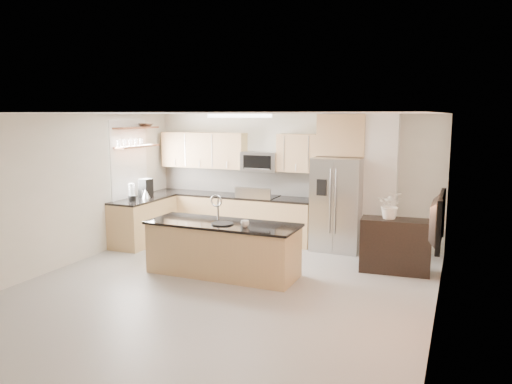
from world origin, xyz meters
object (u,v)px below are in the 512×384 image
at_px(flower_vase, 391,198).
at_px(platter, 222,224).
at_px(credenza, 395,246).
at_px(bowl, 146,124).
at_px(microwave, 261,162).
at_px(television, 431,219).
at_px(refrigerator, 338,204).
at_px(island, 223,248).
at_px(range, 258,218).
at_px(coffee_maker, 146,188).
at_px(cup, 245,224).
at_px(blender, 132,193).
at_px(kettle, 146,193).

bearing_deg(flower_vase, platter, -151.86).
xyz_separation_m(credenza, bowl, (-5.13, 0.44, 1.94)).
relative_size(microwave, bowl, 2.03).
bearing_deg(platter, television, -13.54).
distance_m(microwave, refrigerator, 1.82).
bearing_deg(island, range, 97.88).
distance_m(credenza, coffee_maker, 5.01).
distance_m(cup, flower_vase, 2.44).
xyz_separation_m(microwave, platter, (0.35, -2.48, -0.76)).
bearing_deg(microwave, blender, -143.51).
xyz_separation_m(cup, kettle, (-2.79, 1.37, 0.11)).
height_order(microwave, coffee_maker, microwave).
relative_size(cup, bowl, 0.35).
relative_size(island, platter, 6.93).
bearing_deg(flower_vase, credenza, 2.40).
height_order(microwave, refrigerator, microwave).
bearing_deg(blender, coffee_maker, 92.34).
xyz_separation_m(platter, kettle, (-2.38, 1.33, 0.15)).
distance_m(platter, flower_vase, 2.78).
xyz_separation_m(cup, platter, (-0.41, 0.04, -0.04)).
height_order(microwave, blender, microwave).
bearing_deg(refrigerator, blender, -159.93).
height_order(platter, kettle, kettle).
relative_size(blender, television, 0.32).
distance_m(cup, kettle, 3.11).
relative_size(microwave, island, 0.31).
bearing_deg(cup, credenza, 32.36).
bearing_deg(kettle, television, -20.73).
height_order(refrigerator, television, refrigerator).
bearing_deg(credenza, kettle, 175.09).
distance_m(island, flower_vase, 2.86).
bearing_deg(range, coffee_maker, -156.26).
distance_m(microwave, bowl, 2.49).
bearing_deg(bowl, platter, -33.72).
xyz_separation_m(cup, blender, (-2.84, 0.99, 0.16)).
relative_size(kettle, coffee_maker, 0.60).
bearing_deg(island, bowl, 147.59).
distance_m(cup, blender, 3.01).
bearing_deg(blender, flower_vase, 4.09).
bearing_deg(microwave, flower_vase, -23.14).
xyz_separation_m(kettle, coffee_maker, (-0.07, 0.10, 0.08)).
xyz_separation_m(refrigerator, coffee_maker, (-3.75, -0.88, 0.21)).
bearing_deg(kettle, range, 26.87).
xyz_separation_m(credenza, cup, (-2.11, -1.34, 0.47)).
relative_size(refrigerator, island, 0.72).
relative_size(range, flower_vase, 1.63).
bearing_deg(flower_vase, coffee_maker, 178.33).
relative_size(microwave, credenza, 0.68).
bearing_deg(coffee_maker, refrigerator, 13.12).
relative_size(cup, television, 0.12).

